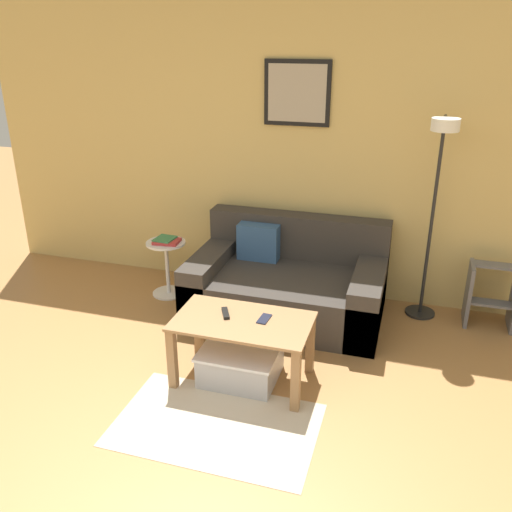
% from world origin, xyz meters
% --- Properties ---
extents(wall_back, '(5.60, 0.09, 2.55)m').
position_xyz_m(wall_back, '(0.00, 3.19, 1.28)').
color(wall_back, '#D6B76B').
rests_on(wall_back, ground_plane).
extents(area_rug, '(1.24, 0.77, 0.01)m').
position_xyz_m(area_rug, '(0.17, 1.11, 0.00)').
color(area_rug, '#C1B299').
rests_on(area_rug, ground_plane).
extents(couch, '(1.59, 0.99, 0.77)m').
position_xyz_m(couch, '(0.24, 2.68, 0.26)').
color(couch, '#38332D').
rests_on(couch, ground_plane).
extents(coffee_table, '(0.92, 0.53, 0.46)m').
position_xyz_m(coffee_table, '(0.18, 1.62, 0.37)').
color(coffee_table, '#997047').
rests_on(coffee_table, ground_plane).
extents(storage_bin, '(0.54, 0.46, 0.24)m').
position_xyz_m(storage_bin, '(0.16, 1.63, 0.12)').
color(storage_bin, '#B2B2B7').
rests_on(storage_bin, ground_plane).
extents(floor_lamp, '(0.25, 0.45, 1.68)m').
position_xyz_m(floor_lamp, '(1.34, 2.83, 1.16)').
color(floor_lamp, black).
rests_on(floor_lamp, ground_plane).
extents(side_table, '(0.35, 0.35, 0.51)m').
position_xyz_m(side_table, '(-0.90, 2.69, 0.31)').
color(side_table, white).
rests_on(side_table, ground_plane).
extents(book_stack, '(0.24, 0.20, 0.04)m').
position_xyz_m(book_stack, '(-0.88, 2.67, 0.53)').
color(book_stack, '#B73333').
rests_on(book_stack, side_table).
extents(remote_control, '(0.10, 0.15, 0.02)m').
position_xyz_m(remote_control, '(0.04, 1.66, 0.47)').
color(remote_control, black).
rests_on(remote_control, coffee_table).
extents(cell_phone, '(0.08, 0.14, 0.01)m').
position_xyz_m(cell_phone, '(0.32, 1.68, 0.47)').
color(cell_phone, '#1E2338').
rests_on(cell_phone, coffee_table).
extents(step_stool, '(0.38, 0.28, 0.52)m').
position_xyz_m(step_stool, '(1.88, 2.94, 0.28)').
color(step_stool, slate).
rests_on(step_stool, ground_plane).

